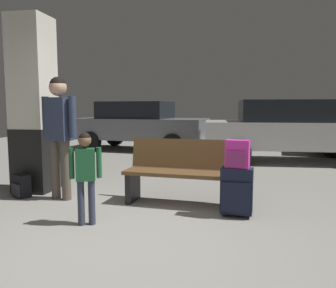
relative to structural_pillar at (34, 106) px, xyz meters
name	(u,v)px	position (x,y,z in m)	size (l,w,h in m)	color
ground_plane	(182,172)	(2.04, 2.22, -1.41)	(18.00, 18.00, 0.10)	gray
structural_pillar	(34,106)	(0.00, 0.00, 0.00)	(0.57, 0.57, 2.74)	black
bench	(183,172)	(2.44, -0.30, -0.92)	(1.64, 0.65, 0.89)	brown
suitcase	(237,191)	(3.16, -0.74, -1.04)	(0.40, 0.27, 0.60)	#191E33
backpack_bright	(237,154)	(3.16, -0.74, -0.59)	(0.30, 0.23, 0.34)	#D833A5
child	(85,168)	(1.48, -1.36, -0.71)	(0.34, 0.20, 1.06)	#33384C
adult	(59,125)	(0.66, -0.42, -0.27)	(0.59, 0.29, 1.76)	brown
backpack_dark_floor	(21,186)	(0.01, -0.42, -1.19)	(0.32, 0.29, 0.34)	black
parked_car_far	(139,124)	(0.19, 5.37, -0.55)	(4.27, 2.15, 1.51)	slate
parked_car_near	(288,129)	(4.42, 3.83, -0.55)	(4.20, 1.99, 1.51)	silver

